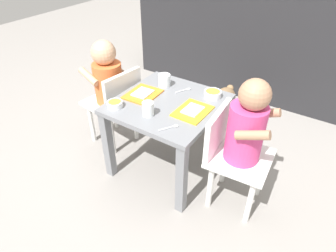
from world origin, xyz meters
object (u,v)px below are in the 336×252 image
water_cup_left (164,81)px  spoon_by_right_tray (185,90)px  food_tray_left (143,94)px  dining_table (168,115)px  seated_child_right (243,133)px  dog (221,105)px  cereal_bowl_right_side (115,104)px  food_tray_right (193,111)px  cereal_bowl_left_side (213,94)px  seated_child_left (109,82)px  spoon_by_left_tray (171,127)px  water_cup_right (148,110)px

water_cup_left → spoon_by_right_tray: size_ratio=0.73×
food_tray_left → spoon_by_right_tray: size_ratio=2.09×
water_cup_left → dining_table: bearing=-50.2°
seated_child_right → dog: seated_child_right is taller
seated_child_right → cereal_bowl_right_side: 0.64m
dining_table → food_tray_right: (0.15, -0.01, 0.09)m
food_tray_left → spoon_by_right_tray: food_tray_left is taller
dog → cereal_bowl_left_side: size_ratio=4.88×
water_cup_left → seated_child_left: bearing=-158.6°
dog → spoon_by_left_tray: size_ratio=4.94×
cereal_bowl_right_side → water_cup_left: bearing=75.8°
food_tray_left → cereal_bowl_right_side: size_ratio=2.50×
dining_table → cereal_bowl_left_side: size_ratio=5.84×
seated_child_left → dog: size_ratio=1.51×
seated_child_right → spoon_by_left_tray: 0.33m
food_tray_right → cereal_bowl_right_side: size_ratio=2.44×
dog → water_cup_left: size_ratio=6.50×
water_cup_right → cereal_bowl_left_side: water_cup_right is taller
dog → cereal_bowl_left_side: 0.43m
seated_child_right → water_cup_right: 0.45m
food_tray_left → water_cup_right: 0.20m
dining_table → water_cup_right: size_ratio=7.67×
seated_child_left → spoon_by_right_tray: seated_child_left is taller
dog → cereal_bowl_left_side: (0.08, -0.33, 0.27)m
seated_child_left → seated_child_right: size_ratio=0.96×
food_tray_right → water_cup_right: 0.22m
food_tray_right → spoon_by_right_tray: food_tray_right is taller
dog → spoon_by_right_tray: 0.44m
seated_child_right → dog: bearing=121.6°
spoon_by_left_tray → food_tray_right: bearing=84.2°
cereal_bowl_right_side → spoon_by_right_tray: (0.21, 0.34, -0.01)m
cereal_bowl_right_side → spoon_by_left_tray: cereal_bowl_right_side is taller
spoon_by_right_tray → spoon_by_left_tray: bearing=-69.5°
spoon_by_left_tray → cereal_bowl_right_side: bearing=-179.7°
dining_table → water_cup_right: bearing=-94.2°
food_tray_left → water_cup_left: size_ratio=2.86×
cereal_bowl_right_side → spoon_by_right_tray: cereal_bowl_right_side is taller
food_tray_right → spoon_by_left_tray: (-0.02, -0.17, -0.00)m
dining_table → food_tray_left: 0.18m
food_tray_left → dog: bearing=64.9°
dining_table → seated_child_left: (-0.43, 0.02, 0.07)m
dog → water_cup_left: (-0.20, -0.37, 0.28)m
food_tray_right → cereal_bowl_right_side: bearing=-153.6°
food_tray_right → seated_child_right: bearing=-4.7°
seated_child_right → spoon_by_left_tray: size_ratio=7.76×
spoon_by_left_tray → food_tray_left: bearing=149.3°
cereal_bowl_left_side → food_tray_right: bearing=-94.4°
dog → spoon_by_left_tray: bearing=-86.2°
cereal_bowl_left_side → spoon_by_left_tray: (-0.03, -0.36, -0.02)m
seated_child_left → spoon_by_right_tray: 0.46m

